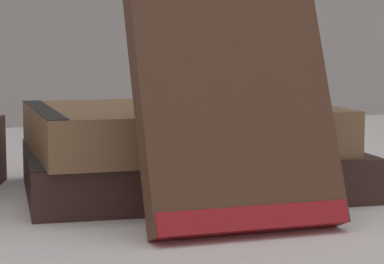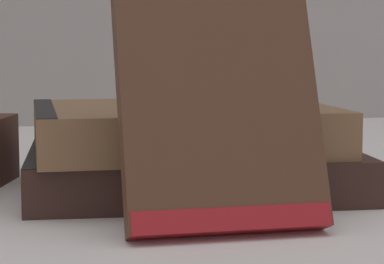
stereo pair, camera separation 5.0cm
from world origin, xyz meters
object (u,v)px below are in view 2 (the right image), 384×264
object	(u,v)px
book_flat_bottom	(183,170)
book_flat_top	(175,128)
pocket_watch	(217,101)
book_leaning_front	(220,116)

from	to	relation	value
book_flat_bottom	book_flat_top	bearing A→B (deg)	-137.25
pocket_watch	book_flat_top	bearing A→B (deg)	168.00
book_flat_bottom	book_leaning_front	xyz separation A→B (m)	(-0.00, -0.11, 0.05)
book_flat_bottom	book_leaning_front	distance (m)	0.12
book_flat_top	book_leaning_front	size ratio (longest dim) A/B	1.47
book_leaning_front	book_flat_bottom	bearing A→B (deg)	88.25
book_leaning_front	pocket_watch	size ratio (longest dim) A/B	2.44
book_flat_top	book_leaning_front	world-z (taller)	book_leaning_front
book_flat_bottom	book_flat_top	size ratio (longest dim) A/B	1.16
book_flat_bottom	book_flat_top	xyz separation A→B (m)	(-0.01, -0.01, 0.03)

